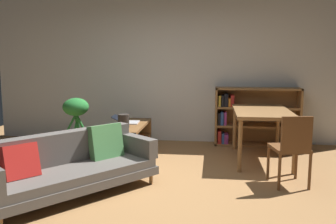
{
  "coord_description": "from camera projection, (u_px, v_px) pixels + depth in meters",
  "views": [
    {
      "loc": [
        0.75,
        -3.99,
        1.55
      ],
      "look_at": [
        0.15,
        0.8,
        0.83
      ],
      "focal_mm": 38.57,
      "sensor_mm": 36.0,
      "label": 1
    }
  ],
  "objects": [
    {
      "name": "ground_plane",
      "position": [
        147.0,
        191.0,
        4.24
      ],
      "size": [
        8.16,
        8.16,
        0.0
      ],
      "primitive_type": "plane",
      "color": "#9E7042"
    },
    {
      "name": "back_wall_panel",
      "position": [
        173.0,
        69.0,
        6.69
      ],
      "size": [
        6.8,
        0.1,
        2.7
      ],
      "primitive_type": "cube",
      "color": "silver",
      "rests_on": "ground_plane"
    },
    {
      "name": "fabric_couch",
      "position": [
        69.0,
        165.0,
        4.12
      ],
      "size": [
        1.82,
        1.97,
        0.74
      ],
      "color": "olive",
      "rests_on": "ground_plane"
    },
    {
      "name": "media_console",
      "position": [
        132.0,
        141.0,
        5.75
      ],
      "size": [
        0.42,
        1.29,
        0.51
      ],
      "color": "brown",
      "rests_on": "ground_plane"
    },
    {
      "name": "open_laptop",
      "position": [
        127.0,
        121.0,
        5.86
      ],
      "size": [
        0.44,
        0.33,
        0.12
      ],
      "color": "silver",
      "rests_on": "media_console"
    },
    {
      "name": "desk_speaker",
      "position": [
        124.0,
        121.0,
        5.45
      ],
      "size": [
        0.17,
        0.17,
        0.21
      ],
      "color": "#2D2823",
      "rests_on": "media_console"
    },
    {
      "name": "potted_floor_plant",
      "position": [
        76.0,
        119.0,
        5.86
      ],
      "size": [
        0.51,
        0.42,
        0.91
      ],
      "color": "#333338",
      "rests_on": "ground_plane"
    },
    {
      "name": "dining_table",
      "position": [
        262.0,
        115.0,
        5.44
      ],
      "size": [
        0.82,
        1.39,
        0.78
      ],
      "color": "olive",
      "rests_on": "ground_plane"
    },
    {
      "name": "dining_chair_near",
      "position": [
        292.0,
        146.0,
        4.32
      ],
      "size": [
        0.47,
        0.49,
        0.88
      ],
      "color": "brown",
      "rests_on": "ground_plane"
    },
    {
      "name": "bookshelf",
      "position": [
        251.0,
        116.0,
        6.45
      ],
      "size": [
        1.48,
        0.33,
        1.04
      ],
      "color": "olive",
      "rests_on": "ground_plane"
    }
  ]
}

